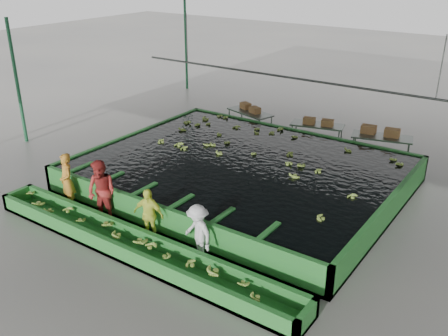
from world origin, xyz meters
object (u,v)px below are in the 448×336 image
Objects in this scene: flotation_tank at (241,173)px; worker_b at (102,192)px; packing_table_mid at (317,135)px; box_stack_left at (250,111)px; worker_d at (198,233)px; worker_a at (67,181)px; sorting_trough at (134,246)px; box_stack_mid at (318,125)px; box_stack_right at (380,135)px; packing_table_left at (250,122)px; worker_c at (149,215)px; packing_table_right at (381,149)px.

worker_b is at bearing -114.76° from flotation_tank.
box_stack_left is at bearing -179.14° from packing_table_mid.
worker_d reaches higher than packing_table_mid.
worker_a reaches higher than box_stack_left.
sorting_trough is (0.00, -5.10, -0.20)m from flotation_tank.
box_stack_right reaches higher than box_stack_mid.
box_stack_right is (4.96, 9.21, 0.05)m from worker_b.
box_stack_left is (-0.69, 9.12, 0.02)m from worker_b.
sorting_trough is 4.73× the size of packing_table_left.
packing_table_left is 1.74× the size of box_stack_left.
box_stack_mid is 0.85× the size of box_stack_right.
packing_table_mid is at bearing 0.86° from box_stack_left.
packing_table_left is at bearing 105.20° from worker_a.
worker_a reaches higher than worker_c.
worker_b is 1.24× the size of worker_c.
box_stack_mid is (0.71, 9.10, 0.18)m from worker_c.
worker_a is at bearing -113.48° from packing_table_mid.
worker_c is at bearing 102.91° from sorting_trough.
box_stack_left is at bearing 91.92° from worker_c.
worker_d reaches higher than packing_table_right.
sorting_trough is at bearing -107.39° from packing_table_right.
box_stack_mid reaches higher than flotation_tank.
flotation_tank is 8.41× the size of box_stack_mid.
worker_d reaches higher than box_stack_mid.
worker_d reaches higher than worker_c.
flotation_tank is 4.32m from worker_c.
packing_table_right is (3.11, 9.92, 0.24)m from sorting_trough.
box_stack_right is (6.49, 9.21, 0.11)m from worker_a.
packing_table_left is at bearing -178.67° from box_stack_mid.
box_stack_left reaches higher than flotation_tank.
worker_b is at bearing -85.97° from packing_table_left.
worker_c is (-0.18, 0.80, 0.51)m from sorting_trough.
worker_c is at bearing 20.85° from worker_a.
box_stack_left reaches higher than packing_table_right.
worker_b is at bearing -105.42° from box_stack_mid.
box_stack_right is at bearing 98.80° from worker_d.
flotation_tank is 1.00× the size of sorting_trough.
packing_table_mid is (0.47, 4.87, 0.02)m from flotation_tank.
packing_table_mid is (-1.03, 9.17, -0.30)m from worker_d.
box_stack_left is at bearing 179.98° from packing_table_right.
worker_c is (1.80, 0.00, -0.18)m from worker_b.
worker_b reaches higher than flotation_tank.
worker_c is at bearing -74.89° from packing_table_left.
box_stack_right reaches higher than packing_table_right.
box_stack_left is at bearing 119.06° from flotation_tank.
packing_table_right is at bearing 56.79° from worker_c.
box_stack_left is at bearing -179.03° from box_stack_right.
packing_table_left is at bearing -179.12° from packing_table_right.
worker_b reaches higher than packing_table_left.
flotation_tank is 5.54m from box_stack_left.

